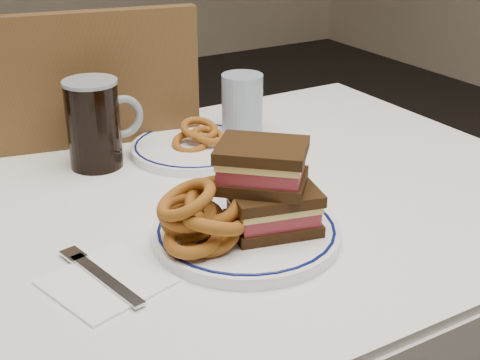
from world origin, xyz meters
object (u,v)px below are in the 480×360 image
main_plate (246,232)px  beer_mug (95,123)px  reuben_sandwich (268,187)px  chair_far (86,207)px  far_plate (195,147)px

main_plate → beer_mug: beer_mug is taller
reuben_sandwich → beer_mug: bearing=107.3°
reuben_sandwich → beer_mug: size_ratio=1.00×
main_plate → beer_mug: bearing=103.9°
main_plate → reuben_sandwich: 0.08m
reuben_sandwich → chair_far: bearing=97.7°
main_plate → reuben_sandwich: (0.03, -0.01, 0.07)m
beer_mug → far_plate: bearing=-10.6°
chair_far → beer_mug: bearing=-98.5°
chair_far → beer_mug: 0.37m
chair_far → main_plate: (0.06, -0.61, 0.21)m
chair_far → main_plate: 0.65m
reuben_sandwich → far_plate: bearing=80.1°
beer_mug → main_plate: bearing=-76.1°
reuben_sandwich → far_plate: reuben_sandwich is taller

